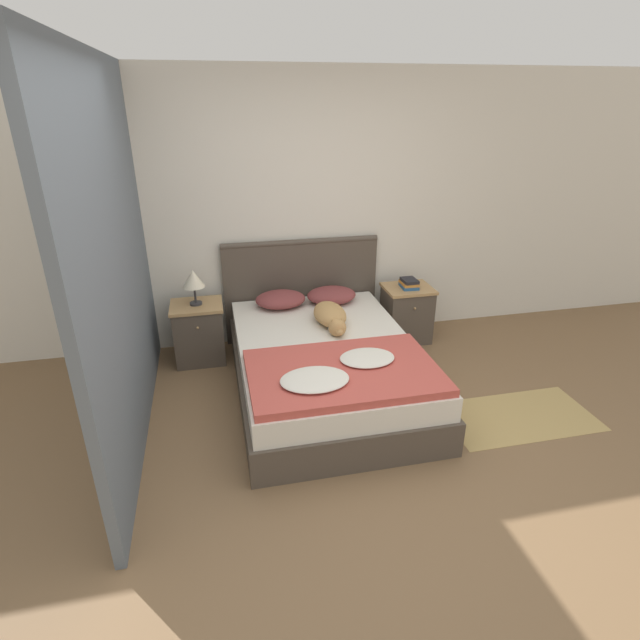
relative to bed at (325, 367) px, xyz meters
The scene contains 14 objects.
ground_plane 1.01m from the bed, 94.77° to the right, with size 16.00×16.00×0.00m, color brown.
wall_back 1.55m from the bed, 94.11° to the left, with size 9.00×0.06×2.55m.
wall_side_left 1.79m from the bed, behind, with size 0.06×3.10×2.55m.
bed is the anchor object (origin of this frame).
headboard 1.12m from the bed, 90.00° to the left, with size 1.53×0.06×1.03m.
nightstand_left 1.29m from the bed, 142.44° to the left, with size 0.47×0.41×0.56m.
nightstand_right 1.29m from the bed, 37.56° to the left, with size 0.47×0.41×0.56m.
pillow_left 0.91m from the bed, 106.91° to the left, with size 0.47×0.37×0.15m.
pillow_right 0.91m from the bed, 73.09° to the left, with size 0.47×0.37×0.15m.
quilt 0.63m from the bed, 91.07° to the right, with size 1.35×0.88×0.10m.
dog 0.47m from the bed, 69.29° to the left, with size 0.27×0.68×0.16m.
book_stack 1.34m from the bed, 37.30° to the left, with size 0.17×0.21×0.09m.
table_lamp 1.41m from the bed, 142.47° to the left, with size 0.19×0.19×0.32m.
rug 1.57m from the bed, 26.85° to the right, with size 1.16×0.63×0.00m.
Camera 1 is at (-0.75, -2.55, 2.28)m, focal length 28.00 mm.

